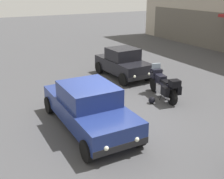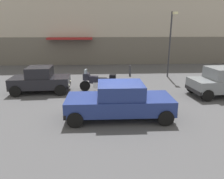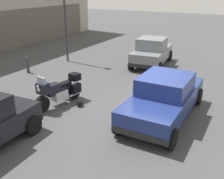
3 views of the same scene
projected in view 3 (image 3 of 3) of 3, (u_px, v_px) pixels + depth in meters
The scene contains 7 objects.
ground_plane at pixel (144, 112), 9.94m from camera, with size 80.00×80.00×0.00m, color #424244.
motorcycle at pixel (59, 90), 10.36m from camera, with size 2.25×0.95×1.36m.
helmet at pixel (80, 103), 10.39m from camera, with size 0.28×0.28×0.28m, color black.
car_hatchback_near at pixel (152, 52), 15.59m from camera, with size 3.99×2.12×1.64m.
car_sedan_far at pixel (164, 97), 9.31m from camera, with size 4.59×1.93×1.56m.
streetlamp_curbside at pixel (67, 12), 15.59m from camera, with size 0.28×0.94×4.90m.
bollard_curbside at pixel (28, 64), 14.33m from camera, with size 0.16×0.16×0.88m.
Camera 3 is at (-8.44, -3.21, 4.41)m, focal length 42.59 mm.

